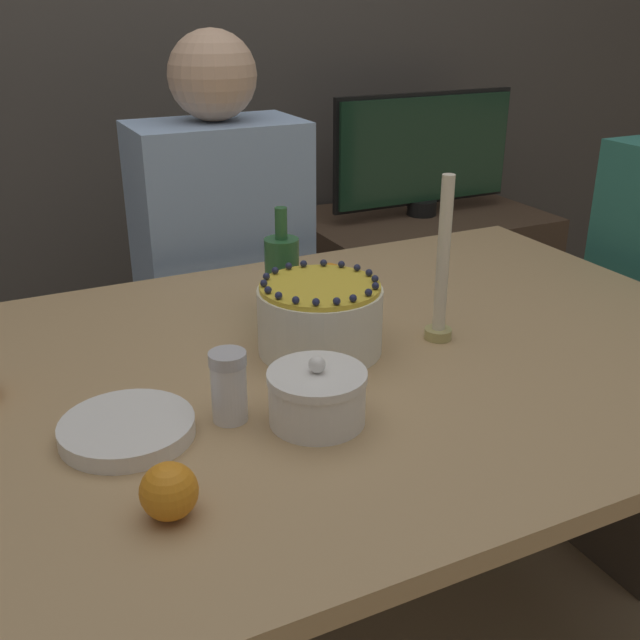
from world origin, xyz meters
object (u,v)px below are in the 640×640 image
object	(u,v)px
bottle	(282,275)
person_man_blue_shirt	(226,322)
cake	(320,318)
sugar_bowl	(317,396)
sugar_shaker	(229,386)
candle	(442,275)
tv_monitor	(424,152)

from	to	relation	value
bottle	person_man_blue_shirt	size ratio (longest dim) A/B	0.16
cake	sugar_bowl	distance (m)	0.23
sugar_shaker	cake	bearing A→B (deg)	34.72
sugar_bowl	candle	bearing A→B (deg)	26.87
tv_monitor	cake	bearing A→B (deg)	-130.42
sugar_shaker	candle	xyz separation A→B (m)	(0.42, 0.10, 0.06)
sugar_bowl	person_man_blue_shirt	size ratio (longest dim) A/B	0.11
candle	person_man_blue_shirt	bearing A→B (deg)	101.67
sugar_shaker	candle	bearing A→B (deg)	13.36
cake	sugar_bowl	xyz separation A→B (m)	(-0.10, -0.20, -0.02)
cake	candle	distance (m)	0.22
cake	tv_monitor	bearing A→B (deg)	49.58
bottle	tv_monitor	distance (m)	1.26
sugar_shaker	bottle	bearing A→B (deg)	55.38
cake	tv_monitor	size ratio (longest dim) A/B	0.31
bottle	person_man_blue_shirt	bearing A→B (deg)	83.96
sugar_bowl	person_man_blue_shirt	world-z (taller)	person_man_blue_shirt
cake	tv_monitor	world-z (taller)	tv_monitor
candle	sugar_bowl	bearing A→B (deg)	-153.13
cake	sugar_bowl	bearing A→B (deg)	-117.10
cake	sugar_shaker	distance (m)	0.26
cake	candle	size ratio (longest dim) A/B	0.72
bottle	candle	bearing A→B (deg)	-46.90
sugar_shaker	sugar_bowl	bearing A→B (deg)	-28.38
cake	candle	xyz separation A→B (m)	(0.20, -0.05, 0.06)
sugar_bowl	candle	world-z (taller)	candle
person_man_blue_shirt	bottle	bearing A→B (deg)	83.96
cake	sugar_shaker	bearing A→B (deg)	-145.28
sugar_shaker	candle	world-z (taller)	candle
cake	tv_monitor	distance (m)	1.39
cake	person_man_blue_shirt	bearing A→B (deg)	85.10
cake	person_man_blue_shirt	world-z (taller)	person_man_blue_shirt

